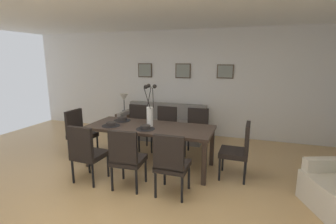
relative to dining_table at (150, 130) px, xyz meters
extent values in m
plane|color=tan|center=(0.16, -1.02, -0.67)|extent=(9.00, 9.00, 0.00)
cube|color=silver|center=(0.16, 2.23, 0.63)|extent=(9.00, 0.10, 2.60)
cube|color=white|center=(0.16, -0.62, 1.97)|extent=(9.00, 7.20, 0.08)
cube|color=#33261E|center=(0.00, 0.00, 0.05)|extent=(2.20, 0.88, 0.05)
cube|color=#33261E|center=(1.04, 0.38, -0.32)|extent=(0.07, 0.07, 0.69)
cube|color=#33261E|center=(-1.04, 0.38, -0.32)|extent=(0.07, 0.07, 0.69)
cube|color=#33261E|center=(1.04, -0.38, -0.32)|extent=(0.07, 0.07, 0.69)
cube|color=#33261E|center=(-1.04, -0.38, -0.32)|extent=(0.07, 0.07, 0.69)
cube|color=black|center=(-0.69, -0.80, -0.25)|extent=(0.46, 0.46, 0.08)
cube|color=black|center=(-0.70, -0.99, 0.01)|extent=(0.42, 0.08, 0.48)
cylinder|color=black|center=(-0.49, -0.62, -0.48)|extent=(0.04, 0.04, 0.38)
cylinder|color=black|center=(-0.87, -0.60, -0.48)|extent=(0.04, 0.04, 0.38)
cylinder|color=black|center=(-0.51, -1.00, -0.48)|extent=(0.04, 0.04, 0.38)
cylinder|color=black|center=(-0.89, -0.98, -0.48)|extent=(0.04, 0.04, 0.38)
cube|color=black|center=(-0.68, 0.76, -0.25)|extent=(0.45, 0.45, 0.08)
cube|color=black|center=(-0.67, 0.95, 0.01)|extent=(0.42, 0.07, 0.48)
cylinder|color=black|center=(-0.87, 0.57, -0.48)|extent=(0.04, 0.04, 0.38)
cylinder|color=black|center=(-0.49, 0.56, -0.48)|extent=(0.04, 0.04, 0.38)
cylinder|color=black|center=(-0.86, 0.95, -0.48)|extent=(0.04, 0.04, 0.38)
cylinder|color=black|center=(-0.48, 0.94, -0.48)|extent=(0.04, 0.04, 0.38)
cube|color=black|center=(-0.01, -0.79, -0.25)|extent=(0.47, 0.47, 0.08)
cube|color=black|center=(0.00, -0.98, 0.01)|extent=(0.42, 0.09, 0.48)
cylinder|color=black|center=(0.16, -0.58, -0.48)|extent=(0.04, 0.04, 0.38)
cylinder|color=black|center=(-0.22, -0.61, -0.48)|extent=(0.04, 0.04, 0.38)
cylinder|color=black|center=(0.19, -0.96, -0.48)|extent=(0.04, 0.04, 0.38)
cylinder|color=black|center=(-0.19, -0.99, -0.48)|extent=(0.04, 0.04, 0.38)
cube|color=black|center=(-0.02, 0.76, -0.25)|extent=(0.46, 0.46, 0.08)
cube|color=black|center=(-0.01, 0.95, 0.01)|extent=(0.42, 0.08, 0.48)
cylinder|color=black|center=(-0.22, 0.58, -0.48)|extent=(0.04, 0.04, 0.38)
cylinder|color=black|center=(0.16, 0.56, -0.48)|extent=(0.04, 0.04, 0.38)
cylinder|color=black|center=(-0.20, 0.96, -0.48)|extent=(0.04, 0.04, 0.38)
cylinder|color=black|center=(0.18, 0.94, -0.48)|extent=(0.04, 0.04, 0.38)
cube|color=black|center=(0.66, -0.77, -0.25)|extent=(0.44, 0.44, 0.08)
cube|color=black|center=(0.66, -0.96, 0.01)|extent=(0.42, 0.06, 0.48)
cylinder|color=black|center=(0.85, -0.58, -0.48)|extent=(0.04, 0.04, 0.38)
cylinder|color=black|center=(0.47, -0.58, -0.48)|extent=(0.04, 0.04, 0.38)
cylinder|color=black|center=(0.85, -0.96, -0.48)|extent=(0.04, 0.04, 0.38)
cylinder|color=black|center=(0.47, -0.96, -0.48)|extent=(0.04, 0.04, 0.38)
cube|color=black|center=(0.67, 0.78, -0.25)|extent=(0.47, 0.47, 0.08)
cube|color=black|center=(0.65, 0.97, 0.01)|extent=(0.42, 0.09, 0.48)
cylinder|color=black|center=(0.49, 0.58, -0.48)|extent=(0.04, 0.04, 0.38)
cylinder|color=black|center=(0.87, 0.60, -0.48)|extent=(0.04, 0.04, 0.38)
cylinder|color=black|center=(0.46, 0.95, -0.48)|extent=(0.04, 0.04, 0.38)
cylinder|color=black|center=(0.84, 0.98, -0.48)|extent=(0.04, 0.04, 0.38)
cube|color=black|center=(-1.43, 0.00, -0.25)|extent=(0.47, 0.47, 0.08)
cube|color=black|center=(-1.62, 0.01, 0.01)|extent=(0.09, 0.42, 0.48)
cylinder|color=black|center=(-1.25, -0.20, -0.48)|extent=(0.04, 0.04, 0.38)
cylinder|color=black|center=(-1.23, 0.18, -0.48)|extent=(0.04, 0.04, 0.38)
cylinder|color=black|center=(-1.63, -0.18, -0.48)|extent=(0.04, 0.04, 0.38)
cylinder|color=black|center=(-1.61, 0.20, -0.48)|extent=(0.04, 0.04, 0.38)
cube|color=black|center=(1.44, 0.01, -0.25)|extent=(0.45, 0.45, 0.08)
cube|color=black|center=(1.63, 0.01, 0.01)|extent=(0.07, 0.42, 0.48)
cylinder|color=black|center=(1.26, 0.21, -0.48)|extent=(0.04, 0.04, 0.38)
cylinder|color=black|center=(1.25, -0.17, -0.48)|extent=(0.04, 0.04, 0.38)
cylinder|color=black|center=(1.64, 0.20, -0.48)|extent=(0.04, 0.04, 0.38)
cylinder|color=black|center=(1.63, -0.18, -0.48)|extent=(0.04, 0.04, 0.38)
cylinder|color=white|center=(0.00, 0.00, 0.24)|extent=(0.11, 0.11, 0.34)
cylinder|color=black|center=(0.06, 0.02, 0.57)|extent=(0.05, 0.12, 0.37)
sphere|color=black|center=(0.09, 0.03, 0.77)|extent=(0.07, 0.07, 0.07)
cylinder|color=black|center=(-0.03, 0.05, 0.57)|extent=(0.08, 0.05, 0.38)
sphere|color=black|center=(-0.05, 0.08, 0.77)|extent=(0.07, 0.07, 0.07)
cylinder|color=black|center=(-0.02, -0.06, 0.57)|extent=(0.15, 0.06, 0.36)
sphere|color=black|center=(-0.03, -0.09, 0.77)|extent=(0.07, 0.07, 0.07)
cylinder|color=black|center=(-0.66, -0.20, 0.07)|extent=(0.32, 0.32, 0.01)
cylinder|color=#2D2826|center=(-0.66, -0.20, 0.11)|extent=(0.17, 0.17, 0.06)
cylinder|color=black|center=(-0.66, -0.20, 0.12)|extent=(0.13, 0.13, 0.04)
cylinder|color=black|center=(-0.66, 0.20, 0.07)|extent=(0.32, 0.32, 0.01)
cylinder|color=#2D2826|center=(-0.66, 0.20, 0.11)|extent=(0.17, 0.17, 0.06)
cylinder|color=black|center=(-0.66, 0.20, 0.12)|extent=(0.13, 0.13, 0.04)
cylinder|color=black|center=(0.00, -0.20, 0.07)|extent=(0.32, 0.32, 0.01)
cylinder|color=#2D2826|center=(0.00, -0.20, 0.11)|extent=(0.17, 0.17, 0.06)
cylinder|color=black|center=(0.00, -0.20, 0.12)|extent=(0.13, 0.13, 0.04)
cube|color=gray|center=(-0.36, 1.63, -0.46)|extent=(2.02, 0.84, 0.42)
cube|color=gray|center=(-0.36, 1.97, -0.06)|extent=(2.02, 0.16, 0.38)
cube|color=gray|center=(0.60, 1.63, -0.15)|extent=(0.10, 0.84, 0.20)
cube|color=gray|center=(-1.32, 1.63, -0.15)|extent=(0.10, 0.84, 0.20)
cube|color=#33261E|center=(-1.42, 1.69, -0.41)|extent=(0.36, 0.36, 0.52)
cylinder|color=#4C4C51|center=(-1.42, 1.69, -0.11)|extent=(0.12, 0.12, 0.08)
cylinder|color=#4C4C51|center=(-1.42, 1.69, 0.07)|extent=(0.02, 0.02, 0.30)
cone|color=silver|center=(-1.42, 1.69, 0.27)|extent=(0.22, 0.22, 0.18)
cube|color=beige|center=(2.71, -0.20, -0.18)|extent=(0.68, 0.38, 0.18)
cube|color=#473828|center=(-1.03, 2.16, 0.94)|extent=(0.39, 0.02, 0.36)
cube|color=gray|center=(-1.03, 2.15, 0.94)|extent=(0.34, 0.01, 0.31)
cube|color=#473828|center=(0.00, 2.16, 0.94)|extent=(0.39, 0.02, 0.36)
cube|color=gray|center=(0.00, 2.15, 0.94)|extent=(0.34, 0.01, 0.31)
cube|color=#473828|center=(1.03, 2.16, 0.94)|extent=(0.39, 0.02, 0.33)
cube|color=gray|center=(1.03, 2.15, 0.94)|extent=(0.34, 0.01, 0.28)
camera|label=1|loc=(1.64, -3.85, 1.21)|focal=26.37mm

